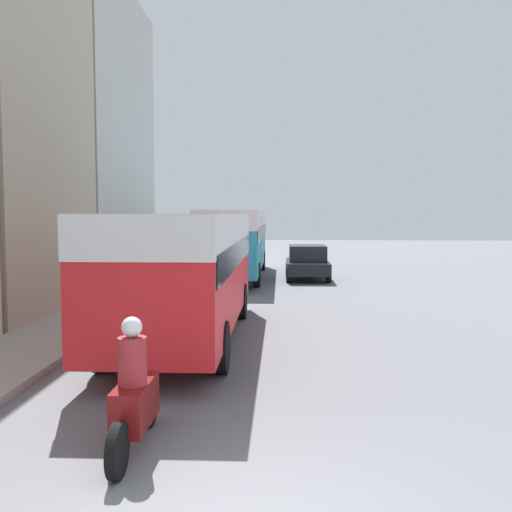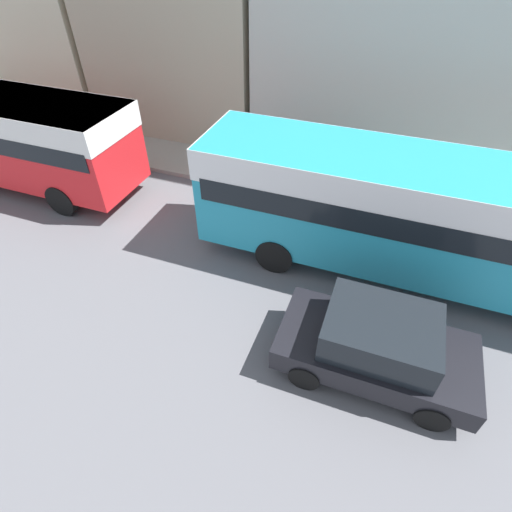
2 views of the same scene
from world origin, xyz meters
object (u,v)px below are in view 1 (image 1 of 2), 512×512
at_px(bus_lead, 186,258).
at_px(bus_following, 236,234).
at_px(motorcycle_behind_lead, 134,398).
at_px(pedestrian_near_curb, 151,265).
at_px(car_crossing, 307,262).

height_order(bus_lead, bus_following, bus_following).
xyz_separation_m(motorcycle_behind_lead, pedestrian_near_curb, (-3.35, 15.59, 0.28)).
distance_m(bus_lead, motorcycle_behind_lead, 6.49).
relative_size(bus_lead, pedestrian_near_curb, 5.70).
bearing_deg(car_crossing, bus_lead, 74.73).
xyz_separation_m(bus_lead, car_crossing, (3.46, 12.66, -1.15)).
height_order(bus_following, motorcycle_behind_lead, bus_following).
distance_m(motorcycle_behind_lead, car_crossing, 19.25).
height_order(bus_following, pedestrian_near_curb, bus_following).
bearing_deg(motorcycle_behind_lead, bus_following, 90.76).
bearing_deg(pedestrian_near_curb, car_crossing, 28.11).
xyz_separation_m(bus_following, car_crossing, (3.32, -0.67, -1.24)).
bearing_deg(bus_lead, motorcycle_behind_lead, -86.44).
xyz_separation_m(car_crossing, pedestrian_near_curb, (-6.41, -3.42, 0.16)).
distance_m(motorcycle_behind_lead, pedestrian_near_curb, 15.94).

